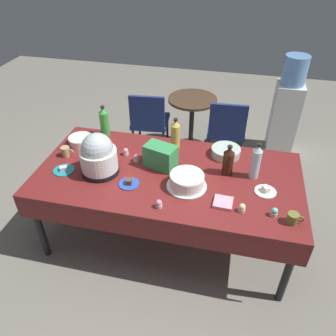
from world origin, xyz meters
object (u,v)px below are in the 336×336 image
object	(u,v)px
dessert_plate_teal	(64,170)
maroon_chair_left	(149,119)
glass_salad_bowl	(226,152)
dessert_plate_cobalt	(129,183)
dessert_plate_white	(265,191)
cupcake_berry	(136,158)
frosted_layer_cake	(187,181)
slow_cooker	(98,156)
soda_bottle_cola	(228,161)
water_cooler	(286,108)
soda_bottle_lime_soda	(104,122)
soda_bottle_water	(256,162)
cupcake_vanilla	(159,204)
cupcake_mint	(126,152)
ceramic_snack_bowl	(81,140)
soda_carton	(161,156)
soda_bottle_ginger_ale	(175,135)
potluck_table	(168,179)
coffee_mug_tan	(66,152)
dessert_plate_sage	(105,150)
coffee_mug_olive	(293,218)
maroon_chair_right	(227,128)
round_cafe_table	(192,115)
cupcake_cocoa	(274,212)
cupcake_rose	(242,208)

from	to	relation	value
dessert_plate_teal	maroon_chair_left	size ratio (longest dim) A/B	0.21
glass_salad_bowl	dessert_plate_cobalt	bearing A→B (deg)	-140.73
dessert_plate_white	cupcake_berry	size ratio (longest dim) A/B	2.50
frosted_layer_cake	slow_cooker	bearing A→B (deg)	177.60
soda_bottle_cola	water_cooler	world-z (taller)	water_cooler
dessert_plate_cobalt	soda_bottle_cola	distance (m)	0.82
soda_bottle_lime_soda	soda_bottle_water	world-z (taller)	soda_bottle_water
slow_cooker	soda_bottle_cola	bearing A→B (deg)	11.87
cupcake_vanilla	cupcake_mint	world-z (taller)	same
ceramic_snack_bowl	maroon_chair_left	bearing A→B (deg)	71.35
soda_carton	soda_bottle_ginger_ale	bearing A→B (deg)	95.10
potluck_table	coffee_mug_tan	size ratio (longest dim) A/B	18.73
ceramic_snack_bowl	dessert_plate_sage	world-z (taller)	ceramic_snack_bowl
coffee_mug_olive	maroon_chair_right	size ratio (longest dim) A/B	0.14
cupcake_vanilla	cupcake_mint	size ratio (longest dim) A/B	1.00
frosted_layer_cake	glass_salad_bowl	bearing A→B (deg)	62.98
coffee_mug_olive	round_cafe_table	size ratio (longest dim) A/B	0.16
slow_cooker	cupcake_cocoa	distance (m)	1.42
frosted_layer_cake	dessert_plate_white	xyz separation A→B (m)	(0.61, 0.07, -0.05)
slow_cooker	soda_bottle_lime_soda	size ratio (longest dim) A/B	1.17
dessert_plate_white	dessert_plate_sage	world-z (taller)	dessert_plate_sage
cupcake_mint	cupcake_cocoa	bearing A→B (deg)	-21.27
potluck_table	maroon_chair_right	world-z (taller)	maroon_chair_right
ceramic_snack_bowl	cupcake_mint	size ratio (longest dim) A/B	3.31
cupcake_vanilla	water_cooler	xyz separation A→B (m)	(1.06, 2.24, -0.19)
cupcake_cocoa	cupcake_berry	bearing A→B (deg)	159.82
frosted_layer_cake	cupcake_berry	xyz separation A→B (m)	(-0.49, 0.25, -0.03)
maroon_chair_right	dessert_plate_cobalt	bearing A→B (deg)	-113.52
coffee_mug_tan	water_cooler	xyz separation A→B (m)	(2.03, 1.78, -0.21)
soda_bottle_lime_soda	frosted_layer_cake	bearing A→B (deg)	-33.50
slow_cooker	dessert_plate_teal	distance (m)	0.35
cupcake_vanilla	cupcake_rose	bearing A→B (deg)	8.84
dessert_plate_white	dessert_plate_sage	distance (m)	1.45
ceramic_snack_bowl	cupcake_vanilla	bearing A→B (deg)	-36.21
frosted_layer_cake	cupcake_berry	size ratio (longest dim) A/B	4.74
coffee_mug_olive	soda_bottle_cola	bearing A→B (deg)	136.26
cupcake_berry	round_cafe_table	distance (m)	1.51
cupcake_rose	frosted_layer_cake	bearing A→B (deg)	157.06
soda_bottle_lime_soda	soda_carton	size ratio (longest dim) A/B	1.19
potluck_table	soda_bottle_ginger_ale	size ratio (longest dim) A/B	7.23
dessert_plate_white	dessert_plate_teal	world-z (taller)	dessert_plate_white
maroon_chair_right	dessert_plate_sage	bearing A→B (deg)	-132.09
dessert_plate_cobalt	soda_bottle_lime_soda	world-z (taller)	soda_bottle_lime_soda
cupcake_berry	coffee_mug_tan	world-z (taller)	coffee_mug_tan
cupcake_rose	cupcake_mint	size ratio (longest dim) A/B	1.00
cupcake_vanilla	coffee_mug_tan	distance (m)	1.08
potluck_table	soda_bottle_lime_soda	world-z (taller)	soda_bottle_lime_soda
potluck_table	frosted_layer_cake	bearing A→B (deg)	-37.79
maroon_chair_left	water_cooler	size ratio (longest dim) A/B	0.69
soda_bottle_lime_soda	soda_bottle_cola	world-z (taller)	soda_bottle_lime_soda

